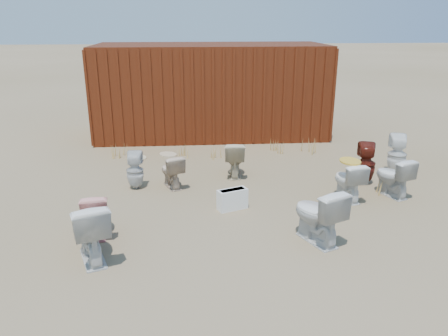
{
  "coord_description": "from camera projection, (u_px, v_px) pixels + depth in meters",
  "views": [
    {
      "loc": [
        -0.55,
        -6.62,
        3.04
      ],
      "look_at": [
        0.0,
        0.6,
        0.55
      ],
      "focal_mm": 35.0,
      "sensor_mm": 36.0,
      "label": 1
    }
  ],
  "objects": [
    {
      "name": "weed_clump_e",
      "position": [
        278.0,
        146.0,
        10.38
      ],
      "size": [
        0.34,
        0.34,
        0.31
      ],
      "primitive_type": "cone",
      "color": "#AF8C46",
      "rests_on": "ground"
    },
    {
      "name": "yellow_lid",
      "position": [
        350.0,
        161.0,
        7.5
      ],
      "size": [
        0.35,
        0.44,
        0.02
      ],
      "primitive_type": "ellipsoid",
      "color": "gold",
      "rests_on": "toilet_back_yellowlid"
    },
    {
      "name": "toilet_front_a",
      "position": [
        89.0,
        231.0,
        5.68
      ],
      "size": [
        0.73,
        0.94,
        0.84
      ],
      "primitive_type": "imported",
      "rotation": [
        0.0,
        0.0,
        3.5
      ],
      "color": "silver",
      "rests_on": "ground"
    },
    {
      "name": "weed_clump_f",
      "position": [
        384.0,
        186.0,
        7.98
      ],
      "size": [
        0.28,
        0.28,
        0.26
      ],
      "primitive_type": "cone",
      "color": "#AF8C46",
      "rests_on": "ground"
    },
    {
      "name": "loose_lid_far",
      "position": [
        168.0,
        154.0,
        10.24
      ],
      "size": [
        0.58,
        0.59,
        0.02
      ],
      "primitive_type": "ellipsoid",
      "rotation": [
        0.0,
        0.0,
        0.71
      ],
      "color": "#C1AF8C",
      "rests_on": "ground"
    },
    {
      "name": "toilet_back_beige_left",
      "position": [
        172.0,
        171.0,
        8.2
      ],
      "size": [
        0.57,
        0.72,
        0.64
      ],
      "primitive_type": "imported",
      "rotation": [
        0.0,
        0.0,
        3.52
      ],
      "color": "#C5AC90",
      "rests_on": "ground"
    },
    {
      "name": "toilet_back_beige_right",
      "position": [
        235.0,
        159.0,
        8.78
      ],
      "size": [
        0.47,
        0.74,
        0.72
      ],
      "primitive_type": "imported",
      "rotation": [
        0.0,
        0.0,
        3.05
      ],
      "color": "beige",
      "rests_on": "ground"
    },
    {
      "name": "weed_clump_c",
      "position": [
        311.0,
        146.0,
        10.34
      ],
      "size": [
        0.36,
        0.36,
        0.36
      ],
      "primitive_type": "cone",
      "color": "#AF8C46",
      "rests_on": "ground"
    },
    {
      "name": "toilet_front_maroon",
      "position": [
        366.0,
        164.0,
        8.35
      ],
      "size": [
        0.45,
        0.46,
        0.8
      ],
      "primitive_type": "imported",
      "rotation": [
        0.0,
        0.0,
        2.85
      ],
      "color": "#59190F",
      "rests_on": "ground"
    },
    {
      "name": "shipping_container",
      "position": [
        211.0,
        90.0,
        11.78
      ],
      "size": [
        6.0,
        2.4,
        2.4
      ],
      "primitive_type": "cube",
      "color": "#541C0E",
      "rests_on": "ground"
    },
    {
      "name": "loose_tank",
      "position": [
        232.0,
        199.0,
        7.28
      ],
      "size": [
        0.54,
        0.37,
        0.35
      ],
      "primitive_type": "cube",
      "rotation": [
        0.0,
        0.0,
        0.39
      ],
      "color": "white",
      "rests_on": "ground"
    },
    {
      "name": "toilet_front_e",
      "position": [
        393.0,
        177.0,
        7.79
      ],
      "size": [
        0.63,
        0.8,
        0.72
      ],
      "primitive_type": "imported",
      "rotation": [
        0.0,
        0.0,
        3.5
      ],
      "color": "silver",
      "rests_on": "ground"
    },
    {
      "name": "weed_clump_b",
      "position": [
        217.0,
        153.0,
        9.93
      ],
      "size": [
        0.32,
        0.32,
        0.28
      ],
      "primitive_type": "cone",
      "color": "#AF8C46",
      "rests_on": "ground"
    },
    {
      "name": "toilet_back_e",
      "position": [
        397.0,
        155.0,
        8.85
      ],
      "size": [
        0.47,
        0.48,
        0.83
      ],
      "primitive_type": "imported",
      "rotation": [
        0.0,
        0.0,
        2.83
      ],
      "color": "white",
      "rests_on": "ground"
    },
    {
      "name": "ground",
      "position": [
        227.0,
        211.0,
        7.27
      ],
      "size": [
        100.0,
        100.0,
        0.0
      ],
      "primitive_type": "plane",
      "color": "brown",
      "rests_on": "ground"
    },
    {
      "name": "weed_clump_d",
      "position": [
        183.0,
        151.0,
        10.04
      ],
      "size": [
        0.3,
        0.3,
        0.29
      ],
      "primitive_type": "cone",
      "color": "#AF8C46",
      "rests_on": "ground"
    },
    {
      "name": "toilet_front_c",
      "position": [
        317.0,
        215.0,
        6.15
      ],
      "size": [
        0.76,
        0.93,
        0.83
      ],
      "primitive_type": "imported",
      "rotation": [
        0.0,
        0.0,
        3.58
      ],
      "color": "silver",
      "rests_on": "ground"
    },
    {
      "name": "toilet_front_pink",
      "position": [
        97.0,
        213.0,
        6.37
      ],
      "size": [
        0.45,
        0.7,
        0.68
      ],
      "primitive_type": "imported",
      "rotation": [
        0.0,
        0.0,
        3.25
      ],
      "color": "#E78E85",
      "rests_on": "ground"
    },
    {
      "name": "toilet_back_a",
      "position": [
        135.0,
        171.0,
        8.12
      ],
      "size": [
        0.32,
        0.33,
        0.7
      ],
      "primitive_type": "imported",
      "rotation": [
        0.0,
        0.0,
        3.15
      ],
      "color": "silver",
      "rests_on": "ground"
    },
    {
      "name": "toilet_back_yellowlid",
      "position": [
        348.0,
        181.0,
        7.62
      ],
      "size": [
        0.5,
        0.74,
        0.7
      ],
      "primitive_type": "imported",
      "rotation": [
        0.0,
        0.0,
        3.32
      ],
      "color": "white",
      "rests_on": "ground"
    },
    {
      "name": "loose_lid_near",
      "position": [
        138.0,
        158.0,
        10.0
      ],
      "size": [
        0.55,
        0.61,
        0.02
      ],
      "primitive_type": "ellipsoid",
      "rotation": [
        0.0,
        0.0,
        0.42
      ],
      "color": "#C4B88E",
      "rests_on": "ground"
    },
    {
      "name": "weed_clump_a",
      "position": [
        120.0,
        150.0,
        10.09
      ],
      "size": [
        0.36,
        0.36,
        0.29
      ],
      "primitive_type": "cone",
      "color": "#AF8C46",
      "rests_on": "ground"
    }
  ]
}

